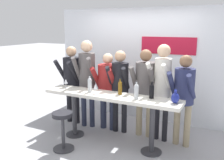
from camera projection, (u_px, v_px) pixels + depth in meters
ground_plane at (110, 143)px, 4.63m from camera, size 40.00×40.00×0.00m
back_wall at (141, 64)px, 5.70m from camera, size 4.14×0.12×2.52m
tasting_table at (110, 103)px, 4.46m from camera, size 2.54×0.48×0.93m
bar_stool at (63, 125)px, 4.30m from camera, size 0.37×0.37×0.68m
person_far_left at (72, 76)px, 5.40m from camera, size 0.46×0.56×1.70m
person_left at (87, 74)px, 5.16m from camera, size 0.47×0.60×1.84m
person_center_left at (108, 84)px, 5.06m from camera, size 0.48×0.55×1.59m
person_center at (120, 82)px, 4.90m from camera, size 0.44×0.55×1.66m
person_center_right at (145, 84)px, 4.71m from camera, size 0.45×0.55×1.70m
person_right at (162, 81)px, 4.51m from camera, size 0.41×0.56×1.81m
person_far_right at (184, 91)px, 4.33m from camera, size 0.47×0.57×1.65m
wine_bottle_0 at (90, 84)px, 4.57m from camera, size 0.08×0.08×0.32m
wine_bottle_1 at (136, 91)px, 4.13m from camera, size 0.08×0.08×0.31m
wine_bottle_2 at (120, 87)px, 4.40m from camera, size 0.07×0.07×0.29m
wine_bottle_3 at (152, 91)px, 4.17m from camera, size 0.08×0.08×0.29m
wine_glass_0 at (66, 82)px, 4.89m from camera, size 0.07×0.07×0.18m
wine_glass_1 at (95, 87)px, 4.46m from camera, size 0.07×0.07×0.18m
decorative_vase at (175, 98)px, 3.91m from camera, size 0.13×0.13×0.22m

